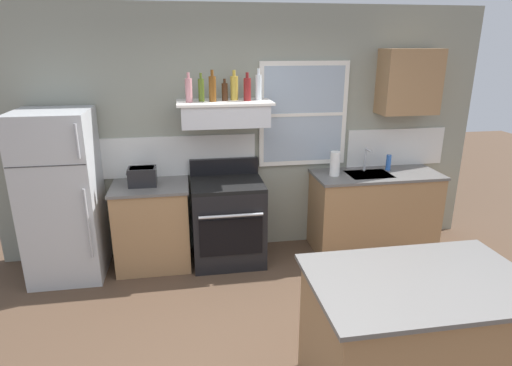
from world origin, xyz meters
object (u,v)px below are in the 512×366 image
bottle_rose_pink (189,90)px  bottle_brown_stout (225,91)px  toaster (142,176)px  stove_range (228,221)px  bottle_amber_wine (212,88)px  bottle_champagne_gold_foil (234,88)px  bottle_red_label_wine (247,89)px  bottle_olive_oil_square (201,90)px  paper_towel_roll (335,164)px  bottle_clear_tall (258,87)px  refrigerator (62,197)px  kitchen_island (414,340)px  dish_soap_bottle (388,162)px

bottle_rose_pink → bottle_brown_stout: 0.37m
toaster → bottle_rose_pink: bearing=3.1°
stove_range → bottle_rose_pink: 1.45m
bottle_amber_wine → bottle_champagne_gold_foil: size_ratio=1.04×
bottle_rose_pink → bottle_red_label_wine: bottle_rose_pink is taller
bottle_olive_oil_square → paper_towel_roll: size_ratio=1.04×
toaster → bottle_red_label_wine: 1.39m
bottle_red_label_wine → bottle_clear_tall: size_ratio=0.89×
stove_range → bottle_red_label_wine: (0.23, 0.07, 1.40)m
bottle_brown_stout → bottle_champagne_gold_foil: 0.11m
bottle_olive_oil_square → bottle_brown_stout: size_ratio=1.27×
toaster → bottle_champagne_gold_foil: bearing=6.9°
refrigerator → bottle_amber_wine: (1.53, 0.08, 1.02)m
bottle_champagne_gold_foil → kitchen_island: bearing=-68.9°
bottle_amber_wine → bottle_clear_tall: 0.47m
stove_range → bottle_brown_stout: (0.01, 0.11, 1.37)m
bottle_red_label_wine → toaster: bearing=-177.9°
bottle_champagne_gold_foil → bottle_red_label_wine: size_ratio=1.07×
refrigerator → dish_soap_bottle: (3.53, 0.16, 0.15)m
bottle_clear_tall → dish_soap_bottle: 1.76m
bottle_amber_wine → bottle_clear_tall: size_ratio=0.98×
bottle_champagne_gold_foil → bottle_clear_tall: size_ratio=0.95×
paper_towel_roll → stove_range: bearing=-178.2°
refrigerator → bottle_champagne_gold_foil: (1.76, 0.17, 1.02)m
toaster → kitchen_island: toaster is taller
bottle_clear_tall → dish_soap_bottle: (1.53, 0.03, -0.88)m
bottle_rose_pink → stove_range: bearing=-8.9°
bottle_champagne_gold_foil → bottle_red_label_wine: bearing=-31.7°
bottle_clear_tall → stove_range: bearing=-162.9°
bottle_champagne_gold_foil → bottle_red_label_wine: bottle_champagne_gold_foil is taller
refrigerator → bottle_rose_pink: 1.65m
bottle_amber_wine → bottle_red_label_wine: size_ratio=1.11×
bottle_red_label_wine → bottle_amber_wine: bearing=-178.7°
toaster → bottle_clear_tall: size_ratio=0.94×
dish_soap_bottle → kitchen_island: (-0.88, -2.29, -0.54)m
bottle_red_label_wine → bottle_champagne_gold_foil: bearing=148.3°
bottle_olive_oil_square → dish_soap_bottle: size_ratio=1.56×
paper_towel_roll → dish_soap_bottle: (0.68, 0.10, -0.04)m
stove_range → bottle_amber_wine: size_ratio=3.50×
refrigerator → bottle_rose_pink: bearing=3.4°
bottle_champagne_gold_foil → kitchen_island: (0.89, -2.30, -1.41)m
bottle_rose_pink → dish_soap_bottle: 2.40m
toaster → bottle_olive_oil_square: bottle_olive_oil_square is taller
bottle_brown_stout → bottle_clear_tall: size_ratio=0.69×
bottle_clear_tall → bottle_brown_stout: bearing=179.2°
bottle_brown_stout → toaster: bearing=-174.4°
paper_towel_roll → toaster: bearing=-179.7°
bottle_clear_tall → dish_soap_bottle: bearing=1.1°
toaster → bottle_rose_pink: 1.00m
bottle_rose_pink → bottle_brown_stout: size_ratio=1.31×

